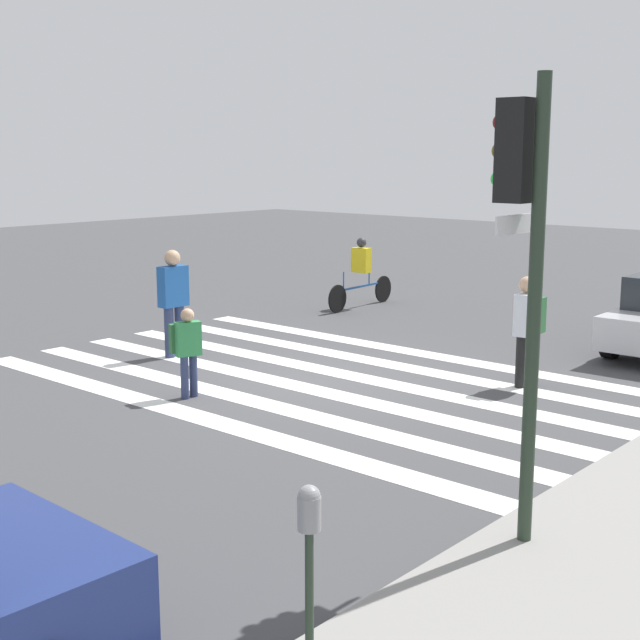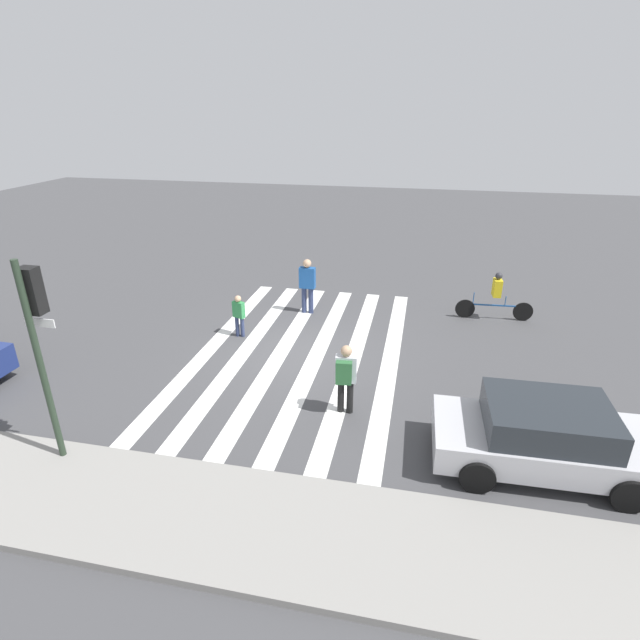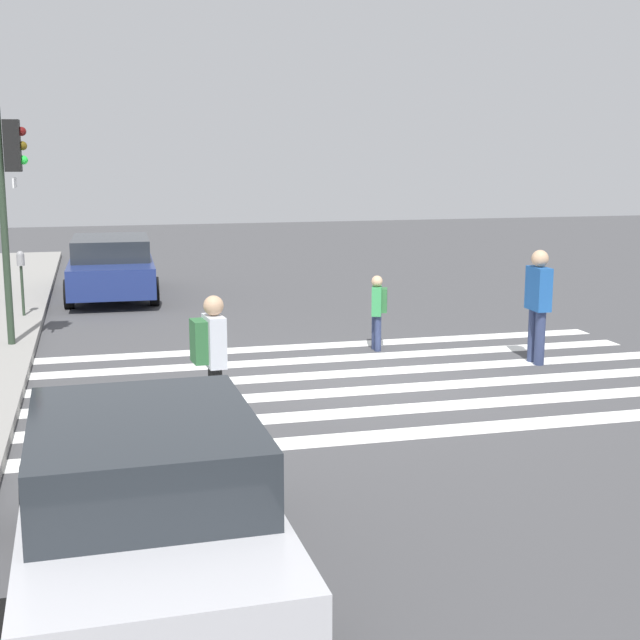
{
  "view_description": "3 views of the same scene",
  "coord_description": "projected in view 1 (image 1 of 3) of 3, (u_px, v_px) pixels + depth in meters",
  "views": [
    {
      "loc": [
        9.99,
        8.84,
        3.44
      ],
      "look_at": [
        0.4,
        0.4,
        1.04
      ],
      "focal_mm": 50.0,
      "sensor_mm": 36.0,
      "label": 1
    },
    {
      "loc": [
        -3.15,
        12.02,
        6.43
      ],
      "look_at": [
        -0.72,
        0.55,
        1.3
      ],
      "focal_mm": 28.0,
      "sensor_mm": 36.0,
      "label": 2
    },
    {
      "loc": [
        -12.28,
        3.95,
        3.36
      ],
      "look_at": [
        0.2,
        0.77,
        0.92
      ],
      "focal_mm": 50.0,
      "sensor_mm": 36.0,
      "label": 3
    }
  ],
  "objects": [
    {
      "name": "ground_plane",
      "position": [
        317.0,
        379.0,
        13.74
      ],
      "size": [
        60.0,
        60.0,
        0.0
      ],
      "primitive_type": "plane",
      "color": "#444447"
    },
    {
      "name": "crosswalk_stripes",
      "position": [
        317.0,
        379.0,
        13.74
      ],
      "size": [
        5.52,
        10.0,
        0.01
      ],
      "color": "white",
      "rests_on": "ground_plane"
    },
    {
      "name": "traffic_light",
      "position": [
        523.0,
        225.0,
        7.32
      ],
      "size": [
        0.6,
        0.5,
        4.08
      ],
      "color": "#283828",
      "rests_on": "ground_plane"
    },
    {
      "name": "parking_meter",
      "position": [
        309.0,
        541.0,
        5.53
      ],
      "size": [
        0.15,
        0.15,
        1.43
      ],
      "color": "#283828",
      "rests_on": "ground_plane"
    },
    {
      "name": "pedestrian_adult_yellow_jacket",
      "position": [
        173.0,
        297.0,
        15.11
      ],
      "size": [
        0.51,
        0.27,
        1.84
      ],
      "rotation": [
        0.0,
        0.0,
        3.12
      ],
      "color": "navy",
      "rests_on": "ground_plane"
    },
    {
      "name": "pedestrian_adult_blue_shirt",
      "position": [
        186.0,
        346.0,
        12.6
      ],
      "size": [
        0.39,
        0.38,
        1.29
      ],
      "rotation": [
        0.0,
        0.0,
        -0.35
      ],
      "color": "navy",
      "rests_on": "ground_plane"
    },
    {
      "name": "pedestrian_adult_tall_backpack",
      "position": [
        528.0,
        323.0,
        13.13
      ],
      "size": [
        0.48,
        0.41,
        1.66
      ],
      "rotation": [
        0.0,
        0.0,
        3.24
      ],
      "color": "black",
      "rests_on": "ground_plane"
    },
    {
      "name": "cyclist_mid_street",
      "position": [
        361.0,
        270.0,
        20.0
      ],
      "size": [
        2.41,
        0.41,
        1.58
      ],
      "rotation": [
        0.0,
        0.0,
        0.07
      ],
      "color": "black",
      "rests_on": "ground_plane"
    }
  ]
}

